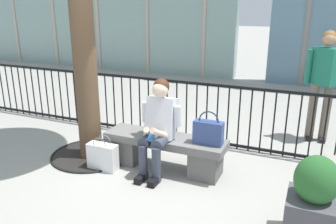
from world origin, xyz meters
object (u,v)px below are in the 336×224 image
at_px(seated_person_with_phone, 158,124).
at_px(shopping_bag, 103,156).
at_px(handbag_on_bench, 208,132).
at_px(stone_bench, 165,149).
at_px(planter, 313,204).
at_px(bystander_at_railing, 324,78).

bearing_deg(seated_person_with_phone, shopping_bag, -161.82).
relative_size(seated_person_with_phone, handbag_on_bench, 2.90).
relative_size(stone_bench, shopping_bag, 3.44).
relative_size(stone_bench, planter, 1.88).
distance_m(seated_person_with_phone, shopping_bag, 0.87).
xyz_separation_m(bystander_at_railing, planter, (-0.01, -2.67, -0.61)).
bearing_deg(handbag_on_bench, seated_person_with_phone, -169.05).
xyz_separation_m(stone_bench, seated_person_with_phone, (-0.03, -0.13, 0.38)).
relative_size(bystander_at_railing, planter, 2.01).
bearing_deg(stone_bench, handbag_on_bench, -0.99).
bearing_deg(stone_bench, seated_person_with_phone, -104.50).
distance_m(handbag_on_bench, shopping_bag, 1.42).
relative_size(stone_bench, bystander_at_railing, 0.94).
height_order(stone_bench, planter, planter).
bearing_deg(seated_person_with_phone, planter, -20.13).
height_order(handbag_on_bench, shopping_bag, handbag_on_bench).
bearing_deg(planter, seated_person_with_phone, 159.87).
relative_size(shopping_bag, bystander_at_railing, 0.27).
relative_size(shopping_bag, planter, 0.55).
bearing_deg(bystander_at_railing, shopping_bag, -138.68).
distance_m(handbag_on_bench, bystander_at_railing, 2.28).
distance_m(handbag_on_bench, planter, 1.47).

